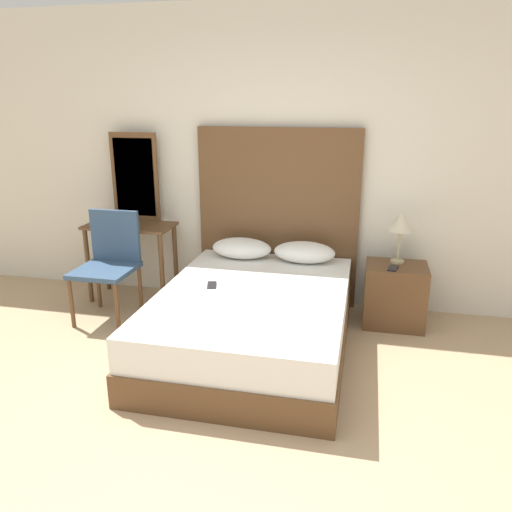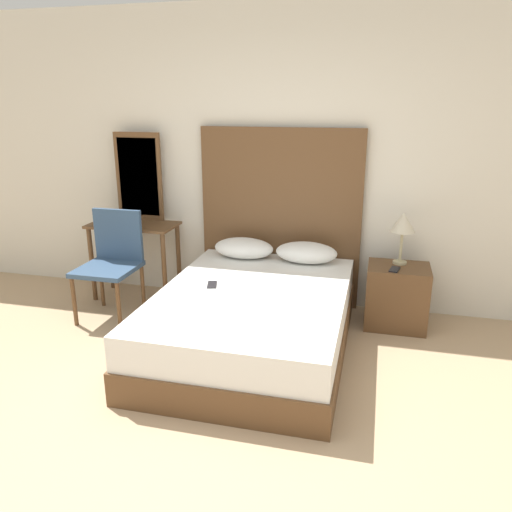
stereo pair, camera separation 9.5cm
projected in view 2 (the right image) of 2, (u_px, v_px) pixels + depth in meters
name	position (u px, v px, depth m)	size (l,w,h in m)	color
ground_plane	(194.00, 477.00, 2.60)	(16.00, 16.00, 0.00)	tan
wall_back	(288.00, 160.00, 4.54)	(10.00, 0.06, 2.70)	silver
bed	(253.00, 320.00, 3.88)	(1.43, 1.99, 0.49)	brown
headboard	(280.00, 218.00, 4.64)	(1.50, 0.05, 1.65)	brown
pillow_left	(244.00, 248.00, 4.57)	(0.55, 0.31, 0.19)	white
pillow_right	(306.00, 253.00, 4.44)	(0.55, 0.31, 0.19)	white
phone_on_bed	(212.00, 285.00, 3.92)	(0.11, 0.16, 0.01)	#232328
nightstand	(397.00, 296.00, 4.27)	(0.51, 0.41, 0.54)	brown
table_lamp	(403.00, 224.00, 4.16)	(0.21, 0.21, 0.45)	tan
phone_on_nightstand	(395.00, 269.00, 4.10)	(0.10, 0.16, 0.01)	black
vanity_desk	(134.00, 240.00, 4.80)	(0.83, 0.42, 0.75)	brown
vanity_mirror	(139.00, 177.00, 4.80)	(0.47, 0.03, 0.84)	brown
chair	(112.00, 257.00, 4.44)	(0.48, 0.51, 0.95)	#334C6B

